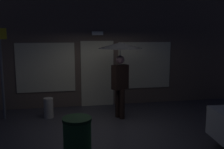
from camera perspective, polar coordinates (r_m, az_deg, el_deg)
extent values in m
plane|color=#38353A|center=(6.79, -0.77, -11.94)|extent=(18.00, 18.00, 0.00)
cube|color=brown|center=(8.66, -3.51, 7.47)|extent=(9.97, 0.30, 4.37)
cube|color=beige|center=(8.60, -3.30, 0.17)|extent=(1.10, 0.04, 2.20)
cube|color=beige|center=(8.51, -14.62, 1.50)|extent=(1.86, 0.04, 1.60)
cube|color=beige|center=(8.92, 7.28, 2.07)|extent=(1.86, 0.04, 1.60)
cube|color=white|center=(8.41, -3.31, 9.21)|extent=(0.36, 0.16, 0.12)
cylinder|color=black|center=(7.53, 1.30, -6.34)|extent=(0.15, 0.15, 0.86)
cylinder|color=black|center=(7.38, 2.28, -6.67)|extent=(0.15, 0.15, 0.86)
cube|color=black|center=(7.28, 1.82, -0.57)|extent=(0.52, 0.42, 0.70)
cube|color=silver|center=(7.40, 2.07, -0.41)|extent=(0.13, 0.08, 0.56)
cube|color=red|center=(7.41, 2.06, -0.56)|extent=(0.06, 0.04, 0.45)
sphere|color=#AF7D7F|center=(7.21, 1.84, 3.34)|extent=(0.24, 0.24, 0.24)
cylinder|color=slate|center=(7.21, 1.84, 3.44)|extent=(0.02, 0.02, 0.95)
cone|color=black|center=(7.18, 1.85, 6.55)|extent=(1.23, 1.23, 0.17)
cylinder|color=#595B60|center=(7.79, -23.46, 0.30)|extent=(0.07, 0.07, 2.69)
cylinder|color=#B2A899|center=(7.72, -14.03, -7.27)|extent=(0.27, 0.27, 0.59)
cylinder|color=#1E4C23|center=(5.20, -7.76, -14.29)|extent=(0.55, 0.55, 0.78)
cylinder|color=black|center=(5.04, -7.86, -9.92)|extent=(0.57, 0.57, 0.06)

